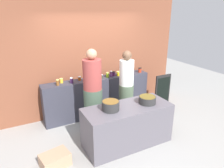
{
  "coord_description": "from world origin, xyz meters",
  "views": [
    {
      "loc": [
        -1.87,
        -3.29,
        2.53
      ],
      "look_at": [
        0.0,
        0.35,
        1.05
      ],
      "focal_mm": 33.09,
      "sensor_mm": 36.0,
      "label": 1
    }
  ],
  "objects": [
    {
      "name": "cook_with_tongs",
      "position": [
        -0.42,
        0.39,
        0.83
      ],
      "size": [
        0.39,
        0.39,
        1.82
      ],
      "color": "#3F5342",
      "rests_on": "ground"
    },
    {
      "name": "preserve_jar_4",
      "position": [
        -0.1,
        1.11,
        1.02
      ],
      "size": [
        0.08,
        0.08,
        0.12
      ],
      "color": "orange",
      "rests_on": "display_shelf"
    },
    {
      "name": "preserve_jar_7",
      "position": [
        0.33,
        1.05,
        1.04
      ],
      "size": [
        0.07,
        0.07,
        0.15
      ],
      "color": "#532A59",
      "rests_on": "display_shelf"
    },
    {
      "name": "cooking_pot_center",
      "position": [
        0.42,
        -0.34,
        0.87
      ],
      "size": [
        0.33,
        0.33,
        0.14
      ],
      "color": "#2D2D2D",
      "rests_on": "prep_table"
    },
    {
      "name": "preserve_jar_11",
      "position": [
        1.19,
        1.05,
        1.02
      ],
      "size": [
        0.09,
        0.09,
        0.12
      ],
      "color": "#A7321C",
      "rests_on": "display_shelf"
    },
    {
      "name": "cook_in_cap",
      "position": [
        0.42,
        0.47,
        0.78
      ],
      "size": [
        0.34,
        0.34,
        1.7
      ],
      "color": "#50644C",
      "rests_on": "ground"
    },
    {
      "name": "preserve_jar_6",
      "position": [
        0.23,
        1.05,
        1.02
      ],
      "size": [
        0.07,
        0.07,
        0.13
      ],
      "color": "olive",
      "rests_on": "display_shelf"
    },
    {
      "name": "preserve_jar_1",
      "position": [
        -0.87,
        1.16,
        1.01
      ],
      "size": [
        0.08,
        0.08,
        0.11
      ],
      "color": "gold",
      "rests_on": "display_shelf"
    },
    {
      "name": "display_shelf",
      "position": [
        0.0,
        1.1,
        0.48
      ],
      "size": [
        2.7,
        0.36,
        0.96
      ],
      "primitive_type": "cube",
      "color": "#333440",
      "rests_on": "ground"
    },
    {
      "name": "preserve_jar_10",
      "position": [
        0.79,
        1.15,
        1.02
      ],
      "size": [
        0.08,
        0.08,
        0.11
      ],
      "color": "#44145D",
      "rests_on": "display_shelf"
    },
    {
      "name": "preserve_jar_2",
      "position": [
        -0.67,
        1.04,
        1.03
      ],
      "size": [
        0.07,
        0.07,
        0.13
      ],
      "color": "#41204C",
      "rests_on": "display_shelf"
    },
    {
      "name": "ground",
      "position": [
        0.0,
        0.0,
        0.0
      ],
      "size": [
        12.0,
        12.0,
        0.0
      ],
      "primitive_type": "plane",
      "color": "gray"
    },
    {
      "name": "prep_table",
      "position": [
        0.0,
        -0.3,
        0.4
      ],
      "size": [
        1.7,
        0.7,
        0.8
      ],
      "primitive_type": "cube",
      "color": "#56525B",
      "rests_on": "ground"
    },
    {
      "name": "storefront_wall",
      "position": [
        0.0,
        1.45,
        1.5
      ],
      "size": [
        4.8,
        0.12,
        3.0
      ],
      "primitive_type": "cube",
      "color": "brown",
      "rests_on": "ground"
    },
    {
      "name": "preserve_jar_8",
      "position": [
        0.43,
        1.09,
        1.02
      ],
      "size": [
        0.08,
        0.08,
        0.11
      ],
      "color": "#461B48",
      "rests_on": "display_shelf"
    },
    {
      "name": "cooking_pot_left",
      "position": [
        -0.35,
        -0.27,
        0.89
      ],
      "size": [
        0.32,
        0.32,
        0.18
      ],
      "color": "#2D2D2D",
      "rests_on": "prep_table"
    },
    {
      "name": "bread_crate",
      "position": [
        -1.42,
        -0.3,
        0.12
      ],
      "size": [
        0.53,
        0.41,
        0.23
      ],
      "primitive_type": "cube",
      "rotation": [
        0.0,
        0.0,
        0.19
      ],
      "color": "tan",
      "rests_on": "ground"
    },
    {
      "name": "preserve_jar_9",
      "position": [
        0.54,
        1.06,
        1.01
      ],
      "size": [
        0.09,
        0.09,
        0.1
      ],
      "color": "yellow",
      "rests_on": "display_shelf"
    },
    {
      "name": "preserve_jar_3",
      "position": [
        -0.45,
        1.14,
        1.01
      ],
      "size": [
        0.07,
        0.07,
        0.1
      ],
      "color": "#90410E",
      "rests_on": "display_shelf"
    },
    {
      "name": "preserve_jar_0",
      "position": [
        -0.99,
        1.04,
        1.03
      ],
      "size": [
        0.07,
        0.07,
        0.13
      ],
      "color": "brown",
      "rests_on": "display_shelf"
    },
    {
      "name": "preserve_jar_5",
      "position": [
        0.05,
        1.05,
        1.01
      ],
      "size": [
        0.09,
        0.09,
        0.1
      ],
      "color": "#384725",
      "rests_on": "display_shelf"
    },
    {
      "name": "chalkboard_sign",
      "position": [
        1.64,
        0.61,
        0.48
      ],
      "size": [
        0.47,
        0.05,
        0.94
      ],
      "color": "black",
      "rests_on": "ground"
    }
  ]
}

